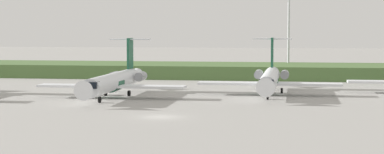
# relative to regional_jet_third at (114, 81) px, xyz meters

# --- Properties ---
(ground_plane) EXTENTS (500.00, 500.00, 0.00)m
(ground_plane) POSITION_rel_regional_jet_third_xyz_m (11.65, 8.07, -2.54)
(ground_plane) COLOR #9E9B96
(grass_berm) EXTENTS (320.00, 20.00, 2.84)m
(grass_berm) POSITION_rel_regional_jet_third_xyz_m (11.65, 44.91, -1.12)
(grass_berm) COLOR #4C6B38
(grass_berm) RESTS_ON ground
(regional_jet_third) EXTENTS (22.81, 31.00, 9.00)m
(regional_jet_third) POSITION_rel_regional_jet_third_xyz_m (0.00, 0.00, 0.00)
(regional_jet_third) COLOR silver
(regional_jet_third) RESTS_ON ground
(regional_jet_fourth) EXTENTS (22.81, 31.00, 9.00)m
(regional_jet_fourth) POSITION_rel_regional_jet_third_xyz_m (23.68, 8.15, 0.00)
(regional_jet_fourth) COLOR silver
(regional_jet_fourth) RESTS_ON ground
(antenna_mast) EXTENTS (4.40, 0.50, 26.40)m
(antenna_mast) POSITION_rel_regional_jet_third_xyz_m (26.15, 52.81, 8.37)
(antenna_mast) COLOR #B2B2B7
(antenna_mast) RESTS_ON ground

